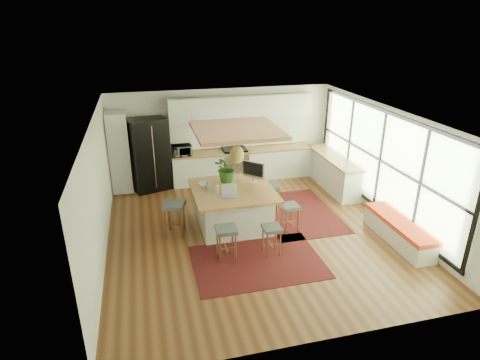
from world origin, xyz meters
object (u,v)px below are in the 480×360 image
object	(u,v)px
island	(233,207)
microwave	(182,149)
fridge	(149,158)
island_plant	(227,171)
stool_left_side	(175,220)
stool_near_right	(271,238)
stool_near_left	(226,243)
laptop	(230,191)
monitor	(253,173)
stool_right_front	(290,216)
stool_right_back	(271,196)

from	to	relation	value
island	microwave	size ratio (longest dim) A/B	3.42
fridge	island_plant	world-z (taller)	fridge
stool_left_side	island_plant	xyz separation A→B (m)	(1.34, 0.60, 0.85)
island	island_plant	xyz separation A→B (m)	(-0.03, 0.51, 0.74)
stool_near_right	microwave	size ratio (longest dim) A/B	1.16
stool_near_left	laptop	world-z (taller)	laptop
stool_left_side	monitor	size ratio (longest dim) A/B	1.33
fridge	island_plant	distance (m)	2.85
stool_left_side	stool_right_front	bearing A→B (deg)	-9.71
fridge	microwave	bearing A→B (deg)	-18.84
stool_near_right	laptop	size ratio (longest dim) A/B	1.64
stool_left_side	island_plant	world-z (taller)	island_plant
fridge	stool_right_front	xyz separation A→B (m)	(2.99, -3.27, -0.57)
stool_right_back	island_plant	xyz separation A→B (m)	(-1.15, -0.09, 0.85)
fridge	stool_right_back	size ratio (longest dim) A/B	2.93
stool_near_left	stool_right_front	world-z (taller)	stool_near_left
stool_right_back	laptop	distance (m)	1.75
stool_near_left	stool_near_right	size ratio (longest dim) A/B	1.12
laptop	stool_right_back	bearing A→B (deg)	44.29
stool_left_side	laptop	distance (m)	1.42
island	stool_right_back	xyz separation A→B (m)	(1.13, 0.59, -0.11)
stool_near_left	laptop	xyz separation A→B (m)	(0.29, 0.96, 0.70)
island	monitor	distance (m)	0.95
island_plant	fridge	bearing A→B (deg)	127.97
stool_near_left	stool_right_back	bearing A→B (deg)	50.71
laptop	microwave	xyz separation A→B (m)	(-0.69, 3.09, 0.06)
fridge	stool_near_left	size ratio (longest dim) A/B	2.91
island	microwave	distance (m)	2.92
stool_right_front	island_plant	size ratio (longest dim) A/B	0.92
fridge	island	xyz separation A→B (m)	(1.77, -2.74, -0.46)
stool_near_right	island_plant	bearing A→B (deg)	105.35
stool_right_front	island	bearing A→B (deg)	156.39
laptop	island_plant	distance (m)	0.91
stool_near_left	microwave	bearing A→B (deg)	95.70
fridge	monitor	distance (m)	3.42
stool_left_side	stool_near_left	bearing A→B (deg)	-53.58
island	stool_right_back	world-z (taller)	island
fridge	laptop	size ratio (longest dim) A/B	5.33
stool_near_left	stool_right_front	xyz separation A→B (m)	(1.66, 0.80, 0.00)
stool_right_front	laptop	xyz separation A→B (m)	(-1.37, 0.15, 0.70)
stool_near_right	microwave	distance (m)	4.38
fridge	stool_right_back	xyz separation A→B (m)	(2.90, -2.15, -0.57)
stool_near_left	stool_right_back	world-z (taller)	stool_near_left
microwave	stool_right_front	bearing A→B (deg)	-62.36
island	laptop	world-z (taller)	laptop
island	monitor	world-z (taller)	monitor
monitor	stool_right_front	bearing A→B (deg)	-4.59
stool_right_back	microwave	distance (m)	3.00
microwave	stool_right_back	bearing A→B (deg)	-51.82
stool_near_right	laptop	world-z (taller)	laptop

